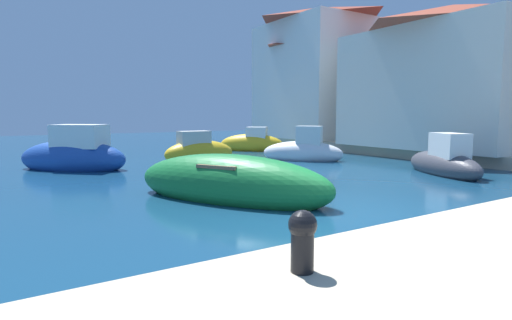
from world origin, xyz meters
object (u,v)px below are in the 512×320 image
Objects in this scene: moored_boat_5 at (74,155)px; moored_boat_6 at (199,152)px; moored_boat_2 at (444,163)px; waterfront_building_far at (312,86)px; moored_boat_1 at (230,183)px; waterfront_building_main at (450,75)px; moored_boat_3 at (303,151)px; moored_boat_7 at (252,143)px; waterfront_building_annex at (318,72)px; quayside_tree at (459,76)px; mooring_bollard at (302,237)px.

moored_boat_5 is 5.27m from moored_boat_6.
moored_boat_2 is 0.57× the size of waterfront_building_far.
waterfront_building_far is at bearing 104.66° from moored_boat_1.
moored_boat_5 is 0.47× the size of waterfront_building_main.
moored_boat_6 is (5.27, 0.11, -0.13)m from moored_boat_5.
moored_boat_1 is 9.17m from moored_boat_3.
moored_boat_7 is 0.52× the size of waterfront_building_far.
moored_boat_5 reaches higher than moored_boat_6.
waterfront_building_annex is 10.88m from quayside_tree.
moored_boat_2 is at bearing 136.38° from moored_boat_7.
waterfront_building_far reaches higher than moored_boat_7.
moored_boat_5 is 1.27× the size of moored_boat_6.
moored_boat_2 reaches higher than moored_boat_1.
moored_boat_1 is 8.46m from moored_boat_5.
waterfront_building_far is at bearing -117.98° from moored_boat_5.
waterfront_building_annex reaches higher than moored_boat_1.
quayside_tree is at bearing -93.15° from waterfront_building_annex.
moored_boat_2 is at bearing 26.76° from mooring_bollard.
moored_boat_5 is 18.08m from waterfront_building_annex.
quayside_tree reaches higher than moored_boat_5.
moored_boat_2 is 0.82× the size of quayside_tree.
waterfront_building_main is 1.29× the size of waterfront_building_far.
moored_boat_2 is 1.20× the size of moored_boat_6.
moored_boat_5 is 6.58× the size of mooring_bollard.
moored_boat_7 reaches higher than mooring_bollard.
moored_boat_2 is 13.71m from moored_boat_5.
moored_boat_7 is 10.93m from waterfront_building_main.
moored_boat_6 is 0.38× the size of waterfront_building_annex.
moored_boat_6 is 13.37m from waterfront_building_annex.
waterfront_building_far is (6.65, 2.62, 3.67)m from moored_boat_7.
moored_boat_6 is 0.91× the size of moored_boat_7.
waterfront_building_far is at bearing 25.78° from moored_boat_6.
moored_boat_6 is 5.17× the size of mooring_bollard.
moored_boat_1 is 13.71m from moored_boat_7.
mooring_bollard is (-16.53, -9.11, -3.15)m from waterfront_building_main.
mooring_bollard is (-16.53, -19.62, -3.22)m from waterfront_building_far.
moored_boat_1 is 1.50× the size of moored_boat_7.
moored_boat_5 reaches higher than moored_boat_7.
mooring_bollard is 0.13× the size of quayside_tree.
moored_boat_2 is 1.10× the size of moored_boat_7.
waterfront_building_far is 25.85m from mooring_bollard.
moored_boat_6 is 0.68× the size of quayside_tree.
moored_boat_6 is 12.70m from quayside_tree.
mooring_bollard is (-10.69, -5.39, 0.46)m from moored_boat_2.
moored_boat_5 is (-10.87, 8.35, 0.13)m from moored_boat_2.
waterfront_building_annex is at bearing 103.47° from moored_boat_1.
waterfront_building_main reaches higher than moored_boat_3.
moored_boat_1 is 1.11× the size of quayside_tree.
moored_boat_3 is 0.40× the size of waterfront_building_main.
mooring_bollard is (-9.26, -11.50, 0.45)m from moored_boat_3.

